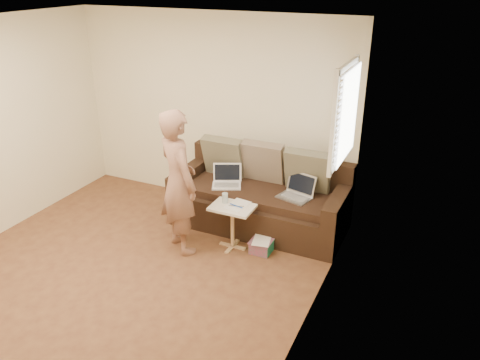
# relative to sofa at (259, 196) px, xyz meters

# --- Properties ---
(floor) EXTENTS (4.50, 4.50, 0.00)m
(floor) POSITION_rel_sofa_xyz_m (-0.90, -1.77, -0.42)
(floor) COLOR #512D1E
(floor) RESTS_ON ground
(ceiling) EXTENTS (4.50, 4.50, 0.00)m
(ceiling) POSITION_rel_sofa_xyz_m (-0.90, -1.77, 2.18)
(ceiling) COLOR white
(ceiling) RESTS_ON wall_back
(wall_back) EXTENTS (4.00, 0.00, 4.00)m
(wall_back) POSITION_rel_sofa_xyz_m (-0.90, 0.48, 0.87)
(wall_back) COLOR beige
(wall_back) RESTS_ON ground
(wall_right) EXTENTS (0.00, 4.50, 4.50)m
(wall_right) POSITION_rel_sofa_xyz_m (1.10, -1.77, 0.87)
(wall_right) COLOR beige
(wall_right) RESTS_ON ground
(window_blinds) EXTENTS (0.12, 0.88, 1.08)m
(window_blinds) POSITION_rel_sofa_xyz_m (1.05, -0.27, 1.28)
(window_blinds) COLOR white
(window_blinds) RESTS_ON wall_right
(sofa) EXTENTS (2.20, 0.95, 0.85)m
(sofa) POSITION_rel_sofa_xyz_m (0.00, 0.00, 0.00)
(sofa) COLOR black
(sofa) RESTS_ON ground
(pillow_left) EXTENTS (0.55, 0.29, 0.57)m
(pillow_left) POSITION_rel_sofa_xyz_m (-0.60, 0.20, 0.37)
(pillow_left) COLOR brown
(pillow_left) RESTS_ON sofa
(pillow_mid) EXTENTS (0.55, 0.27, 0.57)m
(pillow_mid) POSITION_rel_sofa_xyz_m (-0.05, 0.24, 0.37)
(pillow_mid) COLOR #776555
(pillow_mid) RESTS_ON sofa
(pillow_right) EXTENTS (0.55, 0.28, 0.57)m
(pillow_right) POSITION_rel_sofa_xyz_m (0.55, 0.20, 0.37)
(pillow_right) COLOR brown
(pillow_right) RESTS_ON sofa
(laptop_silver) EXTENTS (0.45, 0.37, 0.26)m
(laptop_silver) POSITION_rel_sofa_xyz_m (0.48, -0.06, 0.10)
(laptop_silver) COLOR #B7BABC
(laptop_silver) RESTS_ON sofa
(laptop_white) EXTENTS (0.44, 0.39, 0.27)m
(laptop_white) POSITION_rel_sofa_xyz_m (-0.42, -0.10, 0.10)
(laptop_white) COLOR white
(laptop_white) RESTS_ON sofa
(person) EXTENTS (0.76, 0.70, 1.72)m
(person) POSITION_rel_sofa_xyz_m (-0.63, -0.88, 0.43)
(person) COLOR brown
(person) RESTS_ON ground
(side_table) EXTENTS (0.50, 0.35, 0.55)m
(side_table) POSITION_rel_sofa_xyz_m (-0.08, -0.62, -0.15)
(side_table) COLOR silver
(side_table) RESTS_ON ground
(drinking_glass) EXTENTS (0.07, 0.07, 0.12)m
(drinking_glass) POSITION_rel_sofa_xyz_m (-0.20, -0.57, 0.19)
(drinking_glass) COLOR silver
(drinking_glass) RESTS_ON side_table
(scissors) EXTENTS (0.20, 0.13, 0.02)m
(scissors) POSITION_rel_sofa_xyz_m (-0.04, -0.61, 0.13)
(scissors) COLOR silver
(scissors) RESTS_ON side_table
(paper_on_table) EXTENTS (0.25, 0.33, 0.00)m
(paper_on_table) POSITION_rel_sofa_xyz_m (-0.04, -0.57, 0.13)
(paper_on_table) COLOR white
(paper_on_table) RESTS_ON side_table
(striped_box) EXTENTS (0.26, 0.26, 0.16)m
(striped_box) POSITION_rel_sofa_xyz_m (0.27, -0.58, -0.34)
(striped_box) COLOR #D51F62
(striped_box) RESTS_ON ground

